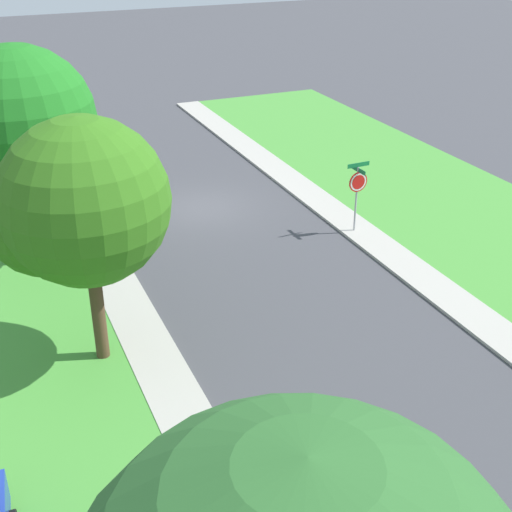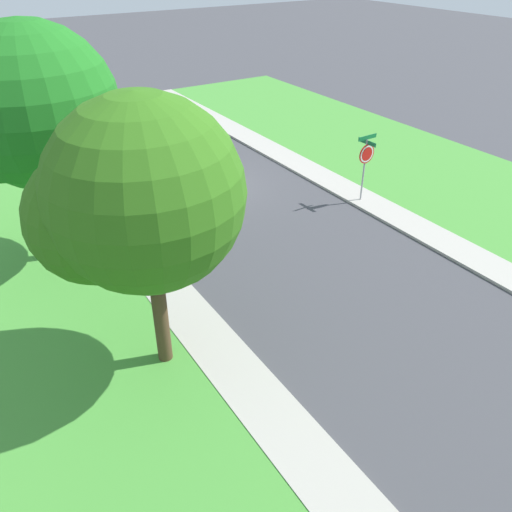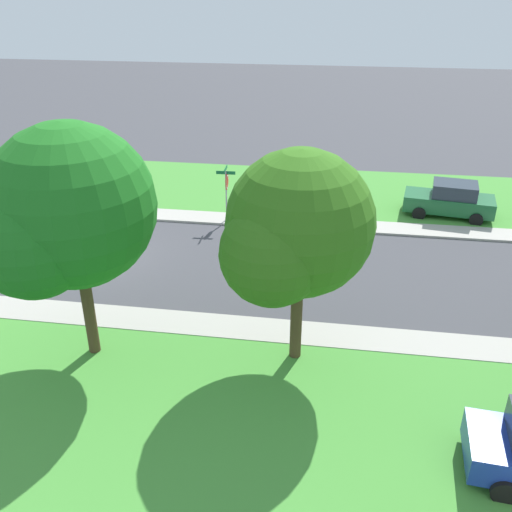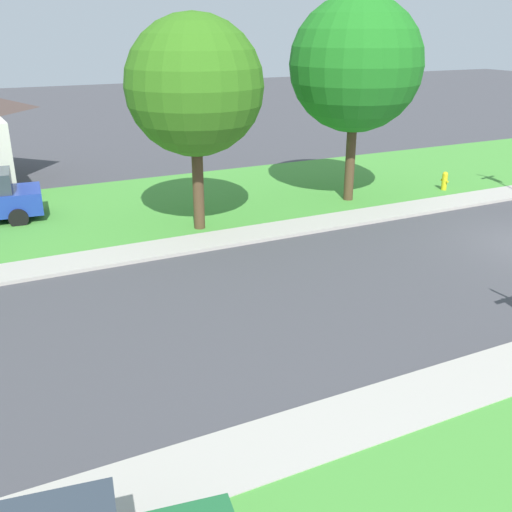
# 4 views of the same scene
# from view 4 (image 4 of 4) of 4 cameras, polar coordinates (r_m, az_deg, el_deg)

# --- Properties ---
(sidewalk_east) EXTENTS (1.40, 56.00, 0.10)m
(sidewalk_east) POSITION_cam_4_polar(r_m,az_deg,el_deg) (17.53, -13.75, -0.05)
(sidewalk_east) COLOR #ADA89E
(sidewalk_east) RESTS_ON ground
(lawn_east) EXTENTS (8.00, 56.00, 0.08)m
(lawn_east) POSITION_cam_4_polar(r_m,az_deg,el_deg) (21.92, -16.53, 3.98)
(lawn_east) COLOR #479338
(lawn_east) RESTS_ON ground
(sidewalk_west) EXTENTS (1.40, 56.00, 0.10)m
(sidewalk_west) POSITION_cam_4_polar(r_m,az_deg,el_deg) (9.67, -0.35, -18.75)
(sidewalk_west) COLOR #ADA89E
(sidewalk_west) RESTS_ON ground
(tree_across_right) EXTENTS (4.55, 4.24, 6.73)m
(tree_across_right) POSITION_cam_4_polar(r_m,az_deg,el_deg) (18.83, -5.77, 15.78)
(tree_across_right) COLOR #4C3823
(tree_across_right) RESTS_ON ground
(tree_across_left) EXTENTS (5.10, 4.74, 7.40)m
(tree_across_left) POSITION_cam_4_polar(r_m,az_deg,el_deg) (22.43, 9.65, 17.54)
(tree_across_left) COLOR #4C3823
(tree_across_left) RESTS_ON ground
(fire_hydrant) EXTENTS (0.38, 0.22, 0.83)m
(fire_hydrant) POSITION_cam_4_polar(r_m,az_deg,el_deg) (25.12, 17.86, 6.95)
(fire_hydrant) COLOR gold
(fire_hydrant) RESTS_ON ground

